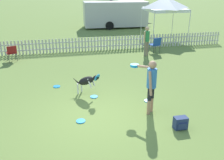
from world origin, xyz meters
The scene contains 14 objects.
ground_plane centered at (0.00, 0.00, 0.00)m, with size 240.00×240.00×0.00m, color olive.
handler_person centered at (1.54, -0.04, 1.03)m, with size 0.65×1.08×1.64m.
leaping_dog centered at (-0.12, 1.58, 0.54)m, with size 0.94×0.93×0.87m.
frisbee_near_handler centered at (-0.53, -0.15, 0.01)m, with size 0.26×0.26×0.02m.
frisbee_near_dog centered at (0.08, 1.37, 0.01)m, with size 0.26×0.26×0.02m.
frisbee_midfield centered at (1.80, 0.67, 0.01)m, with size 0.26×0.26×0.02m.
frisbee_far_scatter centered at (-1.16, 2.57, 0.01)m, with size 0.26×0.26×0.02m.
backpack_on_grass centered at (2.07, -1.09, 0.17)m, with size 0.36×0.26×0.34m.
picket_fence centered at (0.00, 7.58, 0.39)m, with size 18.19×0.04×0.78m.
folding_chair_blue_left centered at (4.30, 6.34, 0.52)m, with size 0.60×0.62×0.87m.
folding_chair_center centered at (-3.25, 6.42, 0.47)m, with size 0.58×0.60×0.79m.
canopy_tent_main centered at (6.26, 9.82, 2.33)m, with size 2.49×2.49×2.80m.
spectator_standing centered at (3.60, 5.91, 0.93)m, with size 0.38×0.27×1.54m.
equipment_trailer centered at (4.02, 15.09, 1.16)m, with size 6.16×2.50×2.18m.
Camera 1 is at (-0.99, -6.37, 3.70)m, focal length 40.00 mm.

